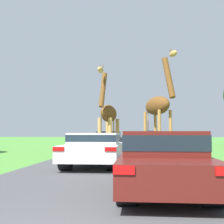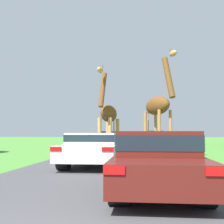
% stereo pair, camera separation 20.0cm
% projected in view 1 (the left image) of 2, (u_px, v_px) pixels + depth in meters
% --- Properties ---
extents(road, '(6.72, 120.00, 0.00)m').
position_uv_depth(road, '(131.00, 144.00, 31.60)').
color(road, '#424244').
rests_on(road, ground).
extents(giraffe_near_road, '(1.07, 2.67, 4.60)m').
position_uv_depth(giraffe_near_road, '(108.00, 116.00, 14.69)').
color(giraffe_near_road, tan).
rests_on(giraffe_near_road, ground).
extents(giraffe_companion, '(1.75, 2.91, 5.39)m').
position_uv_depth(giraffe_companion, '(158.00, 106.00, 14.80)').
color(giraffe_companion, '#B77F3D').
rests_on(giraffe_companion, ground).
extents(car_lead_maroon, '(1.78, 3.93, 1.28)m').
position_uv_depth(car_lead_maroon, '(162.00, 159.00, 5.98)').
color(car_lead_maroon, '#561914').
rests_on(car_lead_maroon, ground).
extents(car_queue_right, '(1.96, 4.22, 1.23)m').
position_uv_depth(car_queue_right, '(95.00, 148.00, 10.57)').
color(car_queue_right, silver).
rests_on(car_queue_right, ground).
extents(car_queue_left, '(1.82, 4.19, 1.18)m').
position_uv_depth(car_queue_left, '(158.00, 140.00, 23.91)').
color(car_queue_left, gray).
rests_on(car_queue_left, ground).
extents(car_far_ahead, '(1.98, 4.63, 1.50)m').
position_uv_depth(car_far_ahead, '(153.00, 137.00, 32.83)').
color(car_far_ahead, navy).
rests_on(car_far_ahead, ground).
extents(car_verge_right, '(1.76, 4.63, 1.35)m').
position_uv_depth(car_verge_right, '(109.00, 140.00, 20.77)').
color(car_verge_right, black).
rests_on(car_verge_right, ground).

